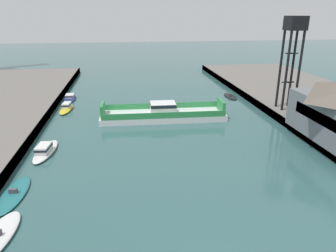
# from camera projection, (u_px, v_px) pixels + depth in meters

# --- Properties ---
(chain_ferry) EXTENTS (23.29, 6.99, 3.30)m
(chain_ferry) POSITION_uv_depth(u_px,v_px,m) (163.00, 114.00, 58.63)
(chain_ferry) COLOR silver
(chain_ferry) RESTS_ON ground
(moored_boat_near_left) EXTENTS (2.88, 8.07, 0.87)m
(moored_boat_near_left) POSITION_uv_depth(u_px,v_px,m) (14.00, 194.00, 34.19)
(moored_boat_near_left) COLOR #237075
(moored_boat_near_left) RESTS_ON ground
(moored_boat_near_right) EXTENTS (2.37, 6.37, 0.87)m
(moored_boat_near_right) POSITION_uv_depth(u_px,v_px,m) (230.00, 96.00, 73.88)
(moored_boat_near_right) COLOR black
(moored_boat_near_right) RESTS_ON ground
(moored_boat_mid_right) EXTENTS (2.66, 7.23, 1.14)m
(moored_boat_mid_right) POSITION_uv_depth(u_px,v_px,m) (70.00, 98.00, 71.80)
(moored_boat_mid_right) COLOR navy
(moored_boat_mid_right) RESTS_ON ground
(moored_boat_far_left) EXTENTS (2.72, 7.58, 1.44)m
(moored_boat_far_left) POSITION_uv_depth(u_px,v_px,m) (66.00, 108.00, 63.98)
(moored_boat_far_left) COLOR yellow
(moored_boat_far_left) RESTS_ON ground
(moored_boat_far_right) EXTENTS (3.21, 8.36, 1.48)m
(moored_boat_far_right) POSITION_uv_depth(u_px,v_px,m) (45.00, 150.00, 44.27)
(moored_boat_far_right) COLOR white
(moored_boat_far_right) RESTS_ON ground
(crane_tower) EXTENTS (3.17, 3.17, 16.86)m
(crane_tower) POSITION_uv_depth(u_px,v_px,m) (294.00, 39.00, 56.30)
(crane_tower) COLOR black
(crane_tower) RESTS_ON quay_right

